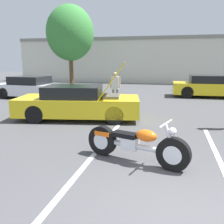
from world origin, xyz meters
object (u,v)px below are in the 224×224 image
motorcycle (135,144)px  spectator_midground (115,86)px  show_car_hood_open (79,103)px  parked_car_left_row (32,88)px  parked_car_mid_row (208,87)px  tree_background (70,33)px

motorcycle → spectator_midground: bearing=123.8°
show_car_hood_open → motorcycle: bearing=-63.3°
show_car_hood_open → parked_car_left_row: bearing=126.4°
parked_car_left_row → motorcycle: bearing=-43.1°
spectator_midground → parked_car_mid_row: bearing=39.8°
show_car_hood_open → parked_car_left_row: size_ratio=1.05×
tree_background → show_car_hood_open: bearing=-66.1°
spectator_midground → show_car_hood_open: bearing=-102.9°
parked_car_mid_row → spectator_midground: spectator_midground is taller
tree_background → parked_car_left_row: tree_background is taller
show_car_hood_open → parked_car_left_row: show_car_hood_open is taller
parked_car_mid_row → spectator_midground: bearing=-141.7°
show_car_hood_open → parked_car_left_row: 6.44m
parked_car_left_row → spectator_midground: size_ratio=2.80×
motorcycle → show_car_hood_open: (-2.72, 3.67, 0.21)m
tree_background → spectator_midground: tree_background is taller
tree_background → show_car_hood_open: tree_background is taller
show_car_hood_open → tree_background: bearing=104.1°
parked_car_mid_row → motorcycle: bearing=-106.4°
tree_background → spectator_midground: size_ratio=3.88×
motorcycle → show_car_hood_open: bearing=144.0°
motorcycle → parked_car_left_row: size_ratio=0.51×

